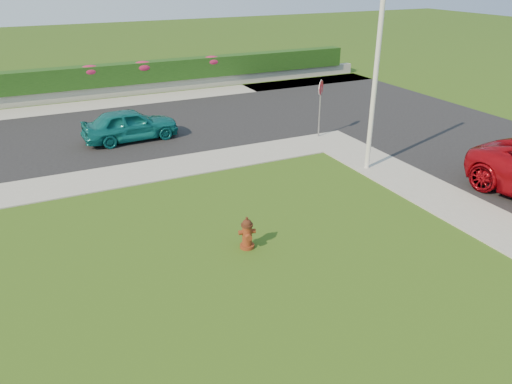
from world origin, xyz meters
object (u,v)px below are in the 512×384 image
stop_sign (321,95)px  utility_pole (375,83)px  fire_hydrant (247,234)px  sedan_teal (130,125)px

stop_sign → utility_pole: bearing=-115.6°
fire_hydrant → stop_sign: stop_sign is taller
fire_hydrant → stop_sign: 9.42m
fire_hydrant → utility_pole: utility_pole is taller
utility_pole → stop_sign: utility_pole is taller
utility_pole → stop_sign: (0.38, 3.75, -1.24)m
sedan_teal → fire_hydrant: bearing=-179.1°
sedan_teal → stop_sign: (7.07, -2.87, 1.07)m
sedan_teal → stop_sign: bearing=-115.2°
fire_hydrant → utility_pole: 7.22m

